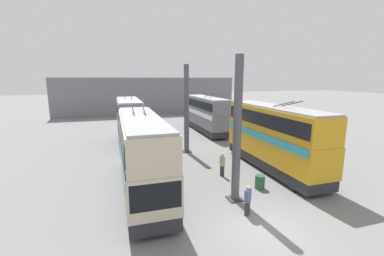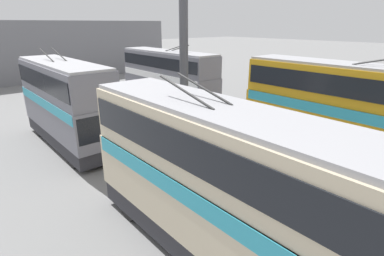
# 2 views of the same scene
# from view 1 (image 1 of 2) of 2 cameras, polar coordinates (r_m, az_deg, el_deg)

# --- Properties ---
(ground_plane) EXTENTS (240.00, 240.00, 0.00)m
(ground_plane) POSITION_cam_1_polar(r_m,az_deg,el_deg) (14.12, 15.69, -20.62)
(ground_plane) COLOR slate
(depot_back_wall) EXTENTS (0.50, 36.00, 7.43)m
(depot_back_wall) POSITION_cam_1_polar(r_m,az_deg,el_deg) (52.23, -9.55, 6.91)
(depot_back_wall) COLOR slate
(depot_back_wall) RESTS_ON ground_plane
(support_column_near) EXTENTS (0.89, 0.89, 8.62)m
(support_column_near) POSITION_cam_1_polar(r_m,az_deg,el_deg) (15.17, 9.99, -1.03)
(support_column_near) COLOR #4C4C51
(support_column_near) RESTS_ON ground_plane
(support_column_far) EXTENTS (0.89, 0.89, 8.62)m
(support_column_far) POSITION_cam_1_polar(r_m,az_deg,el_deg) (25.19, -1.23, 3.89)
(support_column_far) COLOR #4C4C51
(support_column_far) RESTS_ON ground_plane
(bus_left_near) EXTENTS (11.05, 2.54, 5.79)m
(bus_left_near) POSITION_cam_1_polar(r_m,az_deg,el_deg) (21.41, 17.68, -1.30)
(bus_left_near) COLOR black
(bus_left_near) RESTS_ON ground_plane
(bus_left_far) EXTENTS (11.21, 2.54, 5.43)m
(bus_left_far) POSITION_cam_1_polar(r_m,az_deg,el_deg) (35.21, 3.16, 3.53)
(bus_left_far) COLOR black
(bus_left_far) RESTS_ON ground_plane
(bus_right_near) EXTENTS (10.97, 2.54, 5.61)m
(bus_right_near) POSITION_cam_1_polar(r_m,az_deg,el_deg) (16.54, -11.06, -4.90)
(bus_right_near) COLOR black
(bus_right_near) RESTS_ON ground_plane
(bus_right_far) EXTENTS (9.17, 2.54, 5.67)m
(bus_right_far) POSITION_cam_1_polar(r_m,az_deg,el_deg) (29.02, -13.76, 1.89)
(bus_right_far) COLOR black
(bus_right_far) RESTS_ON ground_plane
(person_aisle_foreground) EXTENTS (0.45, 0.48, 1.71)m
(person_aisle_foreground) POSITION_cam_1_polar(r_m,az_deg,el_deg) (14.60, 12.27, -15.28)
(person_aisle_foreground) COLOR #2D2D33
(person_aisle_foreground) RESTS_ON ground_plane
(person_aisle_midway) EXTENTS (0.44, 0.27, 1.80)m
(person_aisle_midway) POSITION_cam_1_polar(r_m,az_deg,el_deg) (19.63, 6.74, -7.95)
(person_aisle_midway) COLOR #2D2D33
(person_aisle_midway) RESTS_ON ground_plane
(oil_drum) EXTENTS (0.67, 0.67, 0.91)m
(oil_drum) POSITION_cam_1_polar(r_m,az_deg,el_deg) (18.17, 14.84, -11.53)
(oil_drum) COLOR #235638
(oil_drum) RESTS_ON ground_plane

